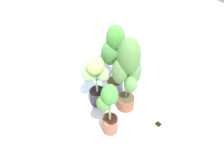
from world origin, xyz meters
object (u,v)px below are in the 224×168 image
object	(u,v)px
potted_plant_front_left	(109,109)
hygrometer_box	(158,125)
potted_plant_center	(128,72)
potted_plant_back_left	(96,79)
potted_plant_back_center	(116,57)

from	to	relation	value
potted_plant_front_left	hygrometer_box	world-z (taller)	potted_plant_front_left
potted_plant_center	hygrometer_box	bearing A→B (deg)	-63.39
potted_plant_back_left	hygrometer_box	world-z (taller)	potted_plant_back_left
potted_plant_center	hygrometer_box	world-z (taller)	potted_plant_center
potted_plant_back_center	potted_plant_back_left	distance (m)	0.36
potted_plant_back_left	hygrometer_box	distance (m)	0.92
hygrometer_box	potted_plant_back_center	bearing A→B (deg)	-90.65
potted_plant_front_left	potted_plant_center	distance (m)	0.45
potted_plant_back_center	potted_plant_back_left	size ratio (longest dim) A/B	1.39
potted_plant_back_center	potted_plant_center	distance (m)	0.35
potted_plant_front_left	potted_plant_back_left	size ratio (longest dim) A/B	1.02
potted_plant_center	potted_plant_front_left	bearing A→B (deg)	-147.84
potted_plant_back_center	potted_plant_center	bearing A→B (deg)	-95.14
potted_plant_back_center	hygrometer_box	bearing A→B (deg)	-76.71
potted_plant_center	potted_plant_back_center	bearing A→B (deg)	84.86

